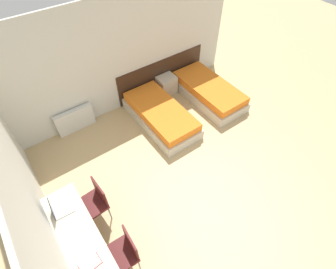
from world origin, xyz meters
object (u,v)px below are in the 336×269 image
at_px(chair_near_laptop, 94,202).
at_px(chair_near_notebook, 123,252).
at_px(laptop, 59,209).
at_px(bed_near_window, 161,115).
at_px(nightstand, 167,85).
at_px(bed_near_door, 208,91).

bearing_deg(chair_near_laptop, chair_near_notebook, -93.65).
xyz_separation_m(chair_near_laptop, chair_near_notebook, (0.00, -1.00, 0.00)).
bearing_deg(laptop, chair_near_notebook, -59.88).
height_order(bed_near_window, nightstand, nightstand).
relative_size(chair_near_laptop, laptop, 2.72).
distance_m(nightstand, laptop, 4.13).
height_order(bed_near_door, chair_near_laptop, chair_near_laptop).
height_order(chair_near_laptop, chair_near_notebook, same).
distance_m(bed_near_window, chair_near_notebook, 3.24).
relative_size(bed_near_window, chair_near_laptop, 2.27).
bearing_deg(laptop, bed_near_door, 20.86).
xyz_separation_m(nightstand, chair_near_laptop, (-3.02, -2.12, 0.26)).
bearing_deg(chair_near_laptop, bed_near_window, 26.14).
bearing_deg(bed_near_door, laptop, -163.27).
height_order(nightstand, chair_near_notebook, chair_near_notebook).
bearing_deg(chair_near_notebook, chair_near_laptop, 92.44).
bearing_deg(bed_near_window, chair_near_notebook, -134.56).
xyz_separation_m(bed_near_door, chair_near_notebook, (-3.77, -2.30, 0.29)).
xyz_separation_m(bed_near_window, laptop, (-2.76, -1.28, 0.58)).
bearing_deg(chair_near_notebook, nightstand, 48.38).
height_order(bed_near_window, laptop, laptop).
bearing_deg(bed_near_window, chair_near_laptop, -150.20).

